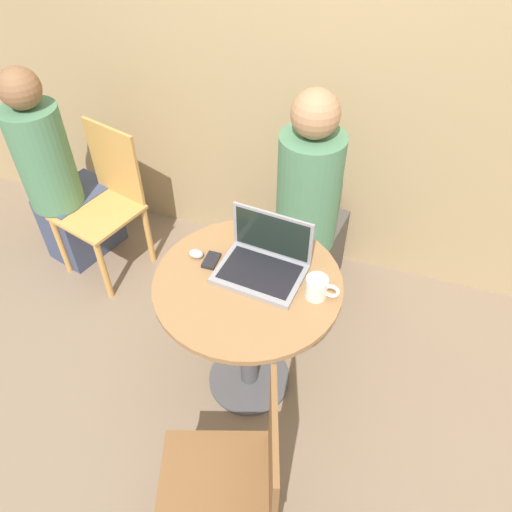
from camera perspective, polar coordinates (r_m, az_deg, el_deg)
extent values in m
plane|color=#7F6B56|center=(2.59, -0.77, -13.92)|extent=(12.00, 12.00, 0.00)
cube|color=tan|center=(2.54, 7.63, 23.18)|extent=(7.00, 0.05, 2.60)
cylinder|color=#4C4C51|center=(2.58, -0.77, -13.80)|extent=(0.40, 0.40, 0.02)
cylinder|color=#4C4C51|center=(2.29, -0.85, -9.13)|extent=(0.08, 0.08, 0.68)
cylinder|color=olive|center=(2.01, -0.96, -3.11)|extent=(0.77, 0.77, 0.02)
cube|color=gray|center=(2.02, 0.44, -2.04)|extent=(0.37, 0.28, 0.02)
cube|color=black|center=(2.01, 0.45, -1.81)|extent=(0.32, 0.23, 0.00)
cube|color=gray|center=(2.02, 1.90, 2.56)|extent=(0.34, 0.04, 0.21)
cube|color=black|center=(2.02, 1.83, 2.45)|extent=(0.32, 0.03, 0.19)
cube|color=black|center=(2.08, -5.13, -0.50)|extent=(0.06, 0.09, 0.02)
ellipsoid|color=#B2B2B7|center=(2.11, -6.85, 0.26)|extent=(0.06, 0.04, 0.04)
cylinder|color=white|center=(1.93, 6.93, -3.58)|extent=(0.09, 0.09, 0.09)
torus|color=white|center=(1.93, 8.61, -3.99)|extent=(0.07, 0.02, 0.07)
cylinder|color=brown|center=(2.19, -8.95, -22.23)|extent=(0.04, 0.04, 0.42)
cylinder|color=brown|center=(2.16, 1.20, -22.53)|extent=(0.04, 0.04, 0.42)
cube|color=brown|center=(1.90, -4.58, -24.79)|extent=(0.51, 0.51, 0.02)
cube|color=brown|center=(1.67, 1.96, -21.95)|extent=(0.14, 0.35, 0.46)
cube|color=#4C4742|center=(2.85, 6.05, -0.02)|extent=(0.34, 0.46, 0.44)
cylinder|color=#4C7F5B|center=(2.43, 6.02, 7.28)|extent=(0.31, 0.31, 0.61)
sphere|color=#A87A56|center=(2.21, 6.83, 15.85)|extent=(0.22, 0.22, 0.22)
cylinder|color=tan|center=(3.13, -21.35, 1.10)|extent=(0.04, 0.04, 0.41)
cylinder|color=tan|center=(2.90, -16.98, -1.60)|extent=(0.04, 0.04, 0.41)
cylinder|color=tan|center=(3.28, -16.69, 4.64)|extent=(0.04, 0.04, 0.41)
cylinder|color=tan|center=(3.05, -12.19, 2.32)|extent=(0.04, 0.04, 0.41)
cube|color=tan|center=(2.95, -17.67, 4.77)|extent=(0.49, 0.49, 0.02)
cube|color=tan|center=(2.91, -15.89, 10.28)|extent=(0.36, 0.12, 0.44)
cube|color=#3D4766|center=(3.25, -19.28, 3.83)|extent=(0.38, 0.47, 0.43)
cylinder|color=#4C7F5B|center=(2.93, -23.08, 10.25)|extent=(0.29, 0.29, 0.58)
sphere|color=brown|center=(2.75, -25.42, 16.93)|extent=(0.21, 0.21, 0.21)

